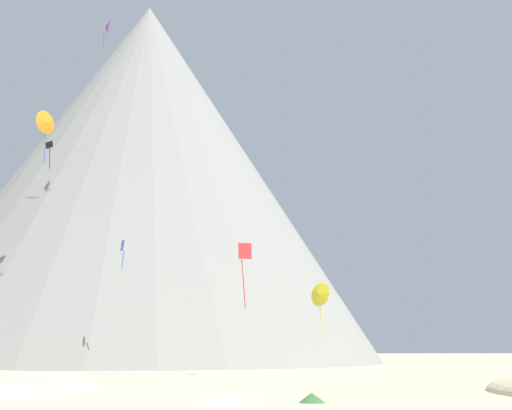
{
  "coord_description": "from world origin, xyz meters",
  "views": [
    {
      "loc": [
        -0.45,
        -30.97,
        2.32
      ],
      "look_at": [
        3.56,
        45.43,
        18.3
      ],
      "focal_mm": 47.6,
      "sensor_mm": 36.0,
      "label": 1
    }
  ],
  "objects_px": {
    "kite_yellow_low": "(319,295)",
    "kite_blue_low": "(123,248)",
    "rock_massif": "(143,189)",
    "kite_black_high": "(49,148)",
    "kite_cyan_low": "(119,299)",
    "kite_violet_high": "(107,27)",
    "kite_red_low": "(245,258)",
    "bush_far_right": "(312,398)",
    "kite_orange_high": "(46,122)"
  },
  "relations": [
    {
      "from": "kite_yellow_low",
      "to": "kite_blue_low",
      "type": "relative_size",
      "value": 1.99
    },
    {
      "from": "rock_massif",
      "to": "kite_yellow_low",
      "type": "xyz_separation_m",
      "value": [
        21.4,
        -38.32,
        -18.82
      ]
    },
    {
      "from": "rock_massif",
      "to": "kite_black_high",
      "type": "distance_m",
      "value": 23.42
    },
    {
      "from": "rock_massif",
      "to": "kite_cyan_low",
      "type": "xyz_separation_m",
      "value": [
        0.08,
        -20.68,
        -18.06
      ]
    },
    {
      "from": "kite_violet_high",
      "to": "kite_blue_low",
      "type": "xyz_separation_m",
      "value": [
        4.43,
        -10.39,
        -28.01
      ]
    },
    {
      "from": "kite_black_high",
      "to": "kite_yellow_low",
      "type": "height_order",
      "value": "kite_black_high"
    },
    {
      "from": "kite_red_low",
      "to": "rock_massif",
      "type": "bearing_deg",
      "value": 145.82
    },
    {
      "from": "kite_violet_high",
      "to": "kite_red_low",
      "type": "bearing_deg",
      "value": 19.09
    },
    {
      "from": "kite_violet_high",
      "to": "kite_cyan_low",
      "type": "height_order",
      "value": "kite_violet_high"
    },
    {
      "from": "bush_far_right",
      "to": "kite_red_low",
      "type": "distance_m",
      "value": 27.2
    },
    {
      "from": "bush_far_right",
      "to": "kite_yellow_low",
      "type": "height_order",
      "value": "kite_yellow_low"
    },
    {
      "from": "bush_far_right",
      "to": "kite_black_high",
      "type": "relative_size",
      "value": 0.34
    },
    {
      "from": "rock_massif",
      "to": "bush_far_right",
      "type": "bearing_deg",
      "value": -77.6
    },
    {
      "from": "kite_cyan_low",
      "to": "kite_violet_high",
      "type": "bearing_deg",
      "value": 59.13
    },
    {
      "from": "kite_black_high",
      "to": "kite_blue_low",
      "type": "bearing_deg",
      "value": 21.79
    },
    {
      "from": "kite_orange_high",
      "to": "kite_red_low",
      "type": "bearing_deg",
      "value": -93.27
    },
    {
      "from": "kite_black_high",
      "to": "kite_red_low",
      "type": "height_order",
      "value": "kite_black_high"
    },
    {
      "from": "bush_far_right",
      "to": "kite_blue_low",
      "type": "relative_size",
      "value": 0.41
    },
    {
      "from": "bush_far_right",
      "to": "kite_yellow_low",
      "type": "bearing_deg",
      "value": 81.02
    },
    {
      "from": "kite_orange_high",
      "to": "kite_black_high",
      "type": "relative_size",
      "value": 1.73
    },
    {
      "from": "kite_violet_high",
      "to": "kite_yellow_low",
      "type": "xyz_separation_m",
      "value": [
        23.14,
        -11.61,
        -32.45
      ]
    },
    {
      "from": "kite_blue_low",
      "to": "kite_violet_high",
      "type": "bearing_deg",
      "value": -134.62
    },
    {
      "from": "kite_orange_high",
      "to": "kite_yellow_low",
      "type": "distance_m",
      "value": 34.8
    },
    {
      "from": "bush_far_right",
      "to": "kite_violet_high",
      "type": "height_order",
      "value": "kite_violet_high"
    },
    {
      "from": "kite_black_high",
      "to": "kite_red_low",
      "type": "bearing_deg",
      "value": 26.98
    },
    {
      "from": "kite_cyan_low",
      "to": "kite_yellow_low",
      "type": "bearing_deg",
      "value": 126.44
    },
    {
      "from": "kite_violet_high",
      "to": "kite_black_high",
      "type": "height_order",
      "value": "kite_violet_high"
    },
    {
      "from": "kite_orange_high",
      "to": "kite_black_high",
      "type": "height_order",
      "value": "kite_orange_high"
    },
    {
      "from": "bush_far_right",
      "to": "kite_red_low",
      "type": "relative_size",
      "value": 0.22
    },
    {
      "from": "kite_cyan_low",
      "to": "kite_yellow_low",
      "type": "distance_m",
      "value": 27.67
    },
    {
      "from": "bush_far_right",
      "to": "kite_cyan_low",
      "type": "height_order",
      "value": "kite_cyan_low"
    },
    {
      "from": "kite_violet_high",
      "to": "kite_cyan_low",
      "type": "bearing_deg",
      "value": 144.45
    },
    {
      "from": "kite_violet_high",
      "to": "kite_black_high",
      "type": "distance_m",
      "value": 16.16
    },
    {
      "from": "kite_red_low",
      "to": "kite_blue_low",
      "type": "distance_m",
      "value": 15.29
    },
    {
      "from": "bush_far_right",
      "to": "kite_cyan_low",
      "type": "xyz_separation_m",
      "value": [
        -15.89,
        51.96,
        7.65
      ]
    },
    {
      "from": "kite_red_low",
      "to": "kite_violet_high",
      "type": "bearing_deg",
      "value": 166.95
    },
    {
      "from": "kite_orange_high",
      "to": "bush_far_right",
      "type": "bearing_deg",
      "value": -117.09
    },
    {
      "from": "kite_orange_high",
      "to": "kite_cyan_low",
      "type": "height_order",
      "value": "kite_orange_high"
    },
    {
      "from": "kite_blue_low",
      "to": "kite_yellow_low",
      "type": "bearing_deg",
      "value": 108.57
    },
    {
      "from": "kite_orange_high",
      "to": "kite_yellow_low",
      "type": "xyz_separation_m",
      "value": [
        28.31,
        -7.16,
        -18.93
      ]
    },
    {
      "from": "kite_violet_high",
      "to": "kite_orange_high",
      "type": "xyz_separation_m",
      "value": [
        -5.17,
        -4.45,
        -13.51
      ]
    },
    {
      "from": "kite_orange_high",
      "to": "kite_cyan_low",
      "type": "bearing_deg",
      "value": 0.28
    },
    {
      "from": "kite_yellow_low",
      "to": "kite_blue_low",
      "type": "height_order",
      "value": "kite_blue_low"
    },
    {
      "from": "kite_blue_low",
      "to": "bush_far_right",
      "type": "bearing_deg",
      "value": 42.82
    },
    {
      "from": "kite_orange_high",
      "to": "kite_blue_low",
      "type": "relative_size",
      "value": 2.11
    },
    {
      "from": "rock_massif",
      "to": "kite_cyan_low",
      "type": "relative_size",
      "value": 37.65
    },
    {
      "from": "bush_far_right",
      "to": "kite_violet_high",
      "type": "relative_size",
      "value": 0.3
    },
    {
      "from": "kite_orange_high",
      "to": "kite_yellow_low",
      "type": "relative_size",
      "value": 1.06
    },
    {
      "from": "kite_cyan_low",
      "to": "kite_red_low",
      "type": "distance_m",
      "value": 29.92
    },
    {
      "from": "rock_massif",
      "to": "kite_cyan_low",
      "type": "bearing_deg",
      "value": -89.77
    }
  ]
}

